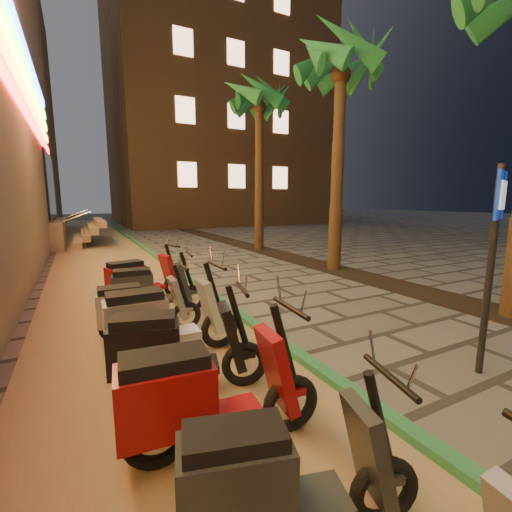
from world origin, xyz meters
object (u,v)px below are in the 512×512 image
scooter_5 (200,396)px  scooter_10 (139,279)px  scooter_7 (158,320)px  scooter_9 (148,289)px  scooter_6 (171,349)px  scooter_8 (137,308)px  scooter_4 (275,479)px  pedestrian_sign (494,242)px

scooter_5 → scooter_10: 4.72m
scooter_7 → scooter_10: (0.18, 2.76, -0.03)m
scooter_5 → scooter_7: bearing=93.5°
scooter_5 → scooter_9: scooter_5 is taller
scooter_5 → scooter_9: 3.85m
scooter_9 → scooter_6: bearing=-88.2°
scooter_8 → scooter_9: bearing=72.1°
scooter_8 → scooter_6: bearing=-86.7°
scooter_8 → scooter_10: size_ratio=0.93×
scooter_8 → scooter_9: 1.05m
scooter_8 → scooter_9: size_ratio=0.94×
scooter_7 → scooter_9: scooter_7 is taller
scooter_4 → scooter_9: size_ratio=0.93×
scooter_9 → scooter_10: (-0.02, 0.87, 0.01)m
scooter_4 → scooter_8: 3.81m
scooter_9 → scooter_5: bearing=-86.9°
scooter_4 → scooter_5: 0.97m
scooter_4 → scooter_6: bearing=109.3°
scooter_10 → scooter_7: bearing=-108.6°
scooter_5 → scooter_6: bearing=94.8°
pedestrian_sign → scooter_7: 4.27m
scooter_6 → scooter_8: (-0.08, 1.80, -0.04)m
scooter_4 → scooter_7: (-0.08, 2.90, 0.08)m
scooter_8 → scooter_10: bearing=81.2°
scooter_8 → scooter_10: (0.32, 1.86, 0.04)m
scooter_9 → pedestrian_sign: bearing=-44.2°
pedestrian_sign → scooter_4: bearing=170.7°
scooter_6 → scooter_8: bearing=107.5°
scooter_7 → scooter_8: size_ratio=1.14×
scooter_4 → scooter_7: 2.90m
scooter_6 → scooter_9: 2.81m
scooter_4 → scooter_10: scooter_10 is taller
scooter_4 → scooter_9: bearing=103.9°
scooter_10 → scooter_6: bearing=-108.6°
scooter_6 → scooter_9: size_ratio=1.02×
pedestrian_sign → scooter_10: (-3.31, 4.97, -1.13)m
scooter_5 → scooter_6: size_ratio=1.04×
scooter_4 → scooter_7: size_ratio=0.87×
scooter_8 → scooter_10: scooter_10 is taller
scooter_6 → scooter_9: scooter_6 is taller
scooter_6 → scooter_4: bearing=-71.1°
scooter_5 → scooter_8: bearing=96.8°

